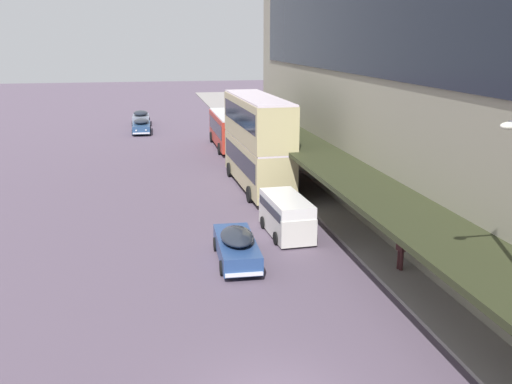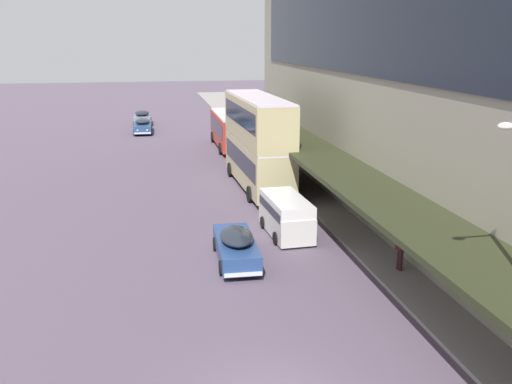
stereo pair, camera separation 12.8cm
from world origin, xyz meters
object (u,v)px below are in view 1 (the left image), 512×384
at_px(transit_bus_kerbside_rear, 257,139).
at_px(sedan_oncoming_rear, 237,245).
at_px(transit_bus_kerbside_front, 229,128).
at_px(vw_van, 286,213).
at_px(sedan_far_back, 141,126).
at_px(pedestrian_at_kerb, 401,246).
at_px(sedan_lead_mid, 141,118).

relative_size(transit_bus_kerbside_rear, sedan_oncoming_rear, 2.14).
height_order(transit_bus_kerbside_front, transit_bus_kerbside_rear, transit_bus_kerbside_rear).
bearing_deg(transit_bus_kerbside_rear, transit_bus_kerbside_front, 89.04).
height_order(transit_bus_kerbside_rear, vw_van, transit_bus_kerbside_rear).
height_order(transit_bus_kerbside_rear, sedan_oncoming_rear, transit_bus_kerbside_rear).
bearing_deg(transit_bus_kerbside_rear, sedan_far_back, 107.08).
height_order(sedan_far_back, vw_van, vw_van).
bearing_deg(pedestrian_at_kerb, transit_bus_kerbside_rear, 101.92).
bearing_deg(sedan_lead_mid, sedan_far_back, -89.48).
height_order(transit_bus_kerbside_front, vw_van, transit_bus_kerbside_front).
distance_m(transit_bus_kerbside_front, transit_bus_kerbside_rear, 14.45).
bearing_deg(sedan_lead_mid, sedan_oncoming_rear, -84.49).
relative_size(sedan_far_back, vw_van, 1.06).
bearing_deg(pedestrian_at_kerb, sedan_lead_mid, 103.27).
bearing_deg(pedestrian_at_kerb, vw_van, 121.94).
height_order(sedan_oncoming_rear, vw_van, vw_van).
xyz_separation_m(sedan_oncoming_rear, vw_van, (3.01, 3.15, 0.34)).
xyz_separation_m(transit_bus_kerbside_rear, pedestrian_at_kerb, (3.17, -15.01, -2.07)).
xyz_separation_m(transit_bus_kerbside_front, sedan_oncoming_rear, (-3.63, -26.83, -1.02)).
relative_size(sedan_lead_mid, sedan_oncoming_rear, 0.89).
height_order(sedan_far_back, pedestrian_at_kerb, pedestrian_at_kerb).
bearing_deg(sedan_lead_mid, transit_bus_kerbside_front, -64.08).
relative_size(sedan_lead_mid, vw_van, 0.95).
xyz_separation_m(vw_van, pedestrian_at_kerb, (3.56, -5.71, 0.08)).
distance_m(transit_bus_kerbside_rear, sedan_far_back, 25.57).
bearing_deg(transit_bus_kerbside_front, transit_bus_kerbside_rear, -90.96).
bearing_deg(transit_bus_kerbside_rear, sedan_oncoming_rear, -105.24).
distance_m(vw_van, pedestrian_at_kerb, 6.72).
xyz_separation_m(transit_bus_kerbside_front, transit_bus_kerbside_rear, (-0.24, -14.37, 1.47)).
height_order(sedan_lead_mid, vw_van, vw_van).
relative_size(transit_bus_kerbside_rear, pedestrian_at_kerb, 5.70).
bearing_deg(pedestrian_at_kerb, sedan_oncoming_rear, 158.76).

